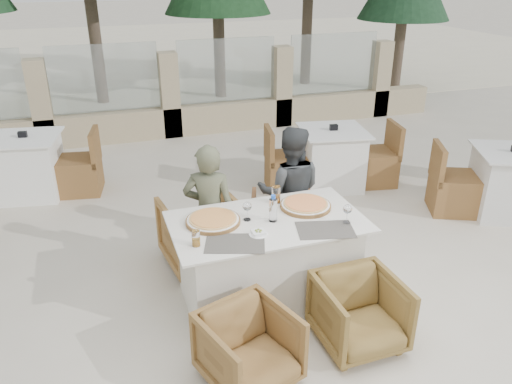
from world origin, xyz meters
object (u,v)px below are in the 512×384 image
object	(u,v)px
armchair_near_left	(249,349)
bg_table_a	(29,166)
beer_glass_left	(196,238)
bg_table_b	(332,158)
armchair_near_right	(359,313)
dining_table	(267,260)
bg_table_c	(508,183)
armchair_far_right	(281,223)
beer_glass_right	(276,195)
diner_right	(290,192)
water_bottle	(273,208)
diner_left	(210,212)
pizza_left	(213,220)
armchair_far_left	(202,233)
olive_dish	(258,232)
pizza_right	(306,204)
wine_glass_centre	(247,210)
wine_glass_corner	(347,213)

from	to	relation	value
armchair_near_left	bg_table_a	distance (m)	4.20
beer_glass_left	bg_table_b	distance (m)	3.23
armchair_near_right	bg_table_a	bearing A→B (deg)	123.26
dining_table	bg_table_b	distance (m)	2.61
dining_table	bg_table_c	bearing A→B (deg)	11.52
armchair_far_right	bg_table_a	xyz separation A→B (m)	(-2.52, 2.23, 0.10)
beer_glass_right	diner_right	bearing A→B (deg)	51.87
water_bottle	bg_table_b	world-z (taller)	water_bottle
armchair_near_right	bg_table_c	xyz separation A→B (m)	(2.74, 1.42, 0.10)
diner_left	bg_table_a	bearing A→B (deg)	-33.45
diner_right	diner_left	bearing A→B (deg)	29.62
pizza_left	beer_glass_right	world-z (taller)	beer_glass_right
armchair_far_left	armchair_far_right	xyz separation A→B (m)	(0.83, 0.03, -0.05)
olive_dish	diner_right	distance (m)	1.07
pizza_right	wine_glass_centre	distance (m)	0.56
beer_glass_left	armchair_far_right	bearing A→B (deg)	42.07
beer_glass_right	armchair_near_right	world-z (taller)	beer_glass_right
diner_left	bg_table_a	xyz separation A→B (m)	(-1.73, 2.47, -0.26)
water_bottle	dining_table	bearing A→B (deg)	157.64
diner_right	wine_glass_corner	bearing A→B (deg)	118.50
diner_left	diner_right	world-z (taller)	diner_right
dining_table	diner_right	distance (m)	0.86
wine_glass_centre	olive_dish	distance (m)	0.27
beer_glass_left	diner_left	size ratio (longest dim) A/B	0.10
armchair_far_right	bg_table_a	bearing A→B (deg)	-20.85
beer_glass_right	olive_dish	distance (m)	0.60
bg_table_b	bg_table_c	bearing A→B (deg)	-30.61
beer_glass_right	armchair_near_right	xyz separation A→B (m)	(0.28, -1.07, -0.56)
beer_glass_right	bg_table_c	distance (m)	3.08
wine_glass_corner	bg_table_b	distance (m)	2.55
wine_glass_centre	diner_right	size ratio (longest dim) A/B	0.14
diner_left	beer_glass_left	bearing A→B (deg)	90.70
wine_glass_corner	bg_table_a	bearing A→B (deg)	129.65
olive_dish	armchair_far_right	bearing A→B (deg)	59.09
pizza_right	bg_table_c	world-z (taller)	pizza_right
pizza_left	armchair_far_right	bearing A→B (deg)	37.26
water_bottle	olive_dish	bearing A→B (deg)	-136.20
beer_glass_left	diner_left	world-z (taller)	diner_left
armchair_near_right	armchair_far_left	bearing A→B (deg)	119.03
dining_table	wine_glass_centre	xyz separation A→B (m)	(-0.16, 0.07, 0.48)
pizza_left	beer_glass_left	size ratio (longest dim) A/B	3.56
wine_glass_centre	bg_table_a	distance (m)	3.54
beer_glass_right	olive_dish	xyz separation A→B (m)	(-0.33, -0.50, -0.05)
wine_glass_corner	armchair_far_left	size ratio (longest dim) A/B	0.25
beer_glass_right	armchair_near_left	xyz separation A→B (m)	(-0.63, -1.16, -0.57)
olive_dish	pizza_left	bearing A→B (deg)	133.06
water_bottle	armchair_far_left	world-z (taller)	water_bottle
water_bottle	wine_glass_centre	distance (m)	0.21
pizza_left	bg_table_a	world-z (taller)	pizza_left
water_bottle	armchair_near_right	size ratio (longest dim) A/B	0.37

